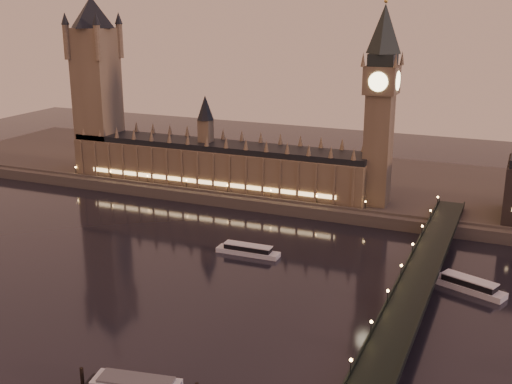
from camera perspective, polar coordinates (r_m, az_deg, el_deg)
ground at (r=259.54m, az=-7.64°, el=-8.29°), size 700.00×700.00×0.00m
far_embankment at (r=392.35m, az=8.54°, el=0.73°), size 560.00×130.00×6.00m
palace_of_westminster at (r=371.53m, az=-3.63°, el=2.97°), size 180.00×26.62×52.00m
victoria_tower at (r=406.03m, az=-14.03°, el=9.99°), size 31.68×31.68×118.00m
big_ben at (r=332.68m, az=11.05°, el=8.53°), size 17.68×17.68×104.00m
westminster_bridge at (r=228.11m, az=12.92°, el=-10.68°), size 13.20×260.00×15.30m
cruise_boat_a at (r=287.39m, az=-0.72°, el=-5.18°), size 29.12×6.81×4.64m
cruise_boat_b at (r=265.86m, az=18.42°, el=-7.86°), size 29.05×16.92×5.24m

